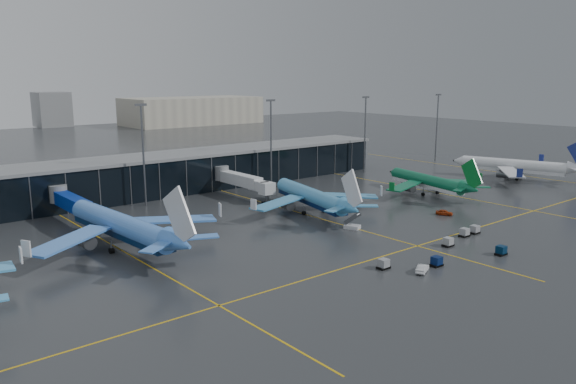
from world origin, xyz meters
TOP-DOWN VIEW (x-y plane):
  - ground at (0.00, 0.00)m, footprint 600.00×600.00m
  - terminal_pier at (0.00, 62.00)m, footprint 142.00×17.00m
  - jet_bridges at (-35.00, 42.99)m, footprint 94.00×27.50m
  - flood_masts at (5.00, 50.00)m, footprint 203.00×0.50m
  - distant_hangars at (49.94, 270.08)m, footprint 260.00×71.00m
  - taxi_lines at (10.00, 10.61)m, footprint 220.00×120.00m
  - airliner_arkefly at (-34.21, 20.43)m, footprint 43.21×48.34m
  - airliner_klm_near at (12.62, 18.83)m, footprint 43.74×47.37m
  - airliner_aer_lingus at (51.74, 14.32)m, footprint 39.76×43.15m
  - airliner_ba at (92.20, 11.35)m, footprint 48.35×51.75m
  - baggage_carts at (13.14, -20.83)m, footprint 33.44×12.70m
  - mobile_airstair at (9.41, 1.75)m, footprint 3.28×3.81m
  - service_van_red at (34.65, -3.73)m, footprint 3.29×4.16m
  - service_van_white at (-1.29, -24.75)m, footprint 4.32×3.01m

SIDE VIEW (x-z plane):
  - ground at x=0.00m, z-range 0.00..0.00m
  - taxi_lines at x=10.00m, z-range 0.00..0.02m
  - service_van_red at x=34.65m, z-range 0.00..1.33m
  - service_van_white at x=-1.29m, z-range 0.00..1.35m
  - baggage_carts at x=13.14m, z-range -0.09..1.61m
  - mobile_airstair at x=9.41m, z-range -0.95..2.49m
  - jet_bridges at x=-35.00m, z-range 0.95..8.15m
  - terminal_pier at x=0.00m, z-range 0.07..10.77m
  - airliner_aer_lingus at x=51.74m, z-range 0.00..11.34m
  - airliner_klm_near at x=12.62m, z-range 0.00..12.37m
  - airliner_ba at x=92.20m, z-range 0.00..13.07m
  - airliner_arkefly at x=-34.21m, z-range 0.00..14.00m
  - distant_hangars at x=49.94m, z-range -2.21..19.79m
  - flood_masts at x=5.00m, z-range 1.06..26.56m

